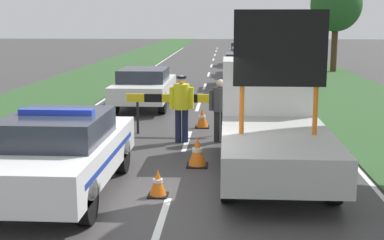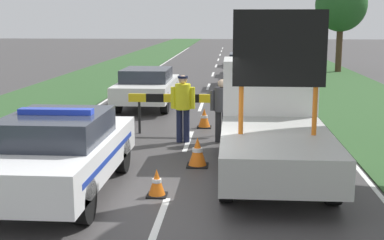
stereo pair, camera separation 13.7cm
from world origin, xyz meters
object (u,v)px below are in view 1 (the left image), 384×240
Objects in this scene: traffic_cone_near_truck at (197,152)px; roadside_tree_near_left at (336,5)px; queued_car_sedan_silver at (247,61)px; traffic_cone_near_police at (202,118)px; queued_car_suv_grey at (242,53)px; queued_car_sedan_black at (243,70)px; police_car at (61,152)px; police_officer at (182,103)px; pedestrian_civilian at (220,105)px; road_barrier at (180,101)px; traffic_cone_centre_front at (158,183)px; queued_car_van_white at (144,86)px; work_truck at (271,119)px.

roadside_tree_near_left is at bearing 71.87° from traffic_cone_near_truck.
traffic_cone_near_truck is 0.14× the size of queued_car_sedan_silver.
queued_car_suv_grey is at bearing 85.28° from traffic_cone_near_police.
police_car is at bearing 76.56° from queued_car_sedan_black.
traffic_cone_near_police is at bearing -123.55° from police_officer.
roadside_tree_near_left is (6.72, 19.58, 3.05)m from pedestrian_civilian.
traffic_cone_near_police is at bearing 91.06° from traffic_cone_near_truck.
queued_car_sedan_silver is (2.47, 16.58, -0.11)m from road_barrier.
police_officer reaches higher than traffic_cone_near_police.
pedestrian_civilian reaches higher than road_barrier.
road_barrier is at bearing -121.28° from traffic_cone_near_police.
traffic_cone_centre_front is 0.09× the size of roadside_tree_near_left.
traffic_cone_centre_front is 0.78× the size of traffic_cone_near_truck.
queued_car_van_white is at bearing -124.42° from roadside_tree_near_left.
queued_car_sedan_black is at bearing 84.14° from traffic_cone_near_truck.
pedestrian_civilian reaches higher than traffic_cone_centre_front.
work_truck is 10.57× the size of traffic_cone_centre_front.
police_car is 5.63m from road_barrier.
queued_car_suv_grey reaches higher than traffic_cone_near_police.
traffic_cone_near_police is 9.82m from queued_car_sedan_black.
traffic_cone_centre_front is (-2.19, -2.00, -0.83)m from work_truck.
queued_car_sedan_black is 0.77× the size of roadside_tree_near_left.
queued_car_sedan_black is (-0.15, 14.03, -0.23)m from work_truck.
roadside_tree_near_left is at bearing -131.90° from police_officer.
queued_car_sedan_black is at bearing 78.07° from police_car.
queued_car_suv_grey is (1.83, 22.14, 0.55)m from traffic_cone_near_police.
road_barrier is 1.00m from police_officer.
police_car is at bearing 81.72° from queued_car_suv_grey.
queued_car_sedan_silver is at bearing -86.70° from work_truck.
work_truck reaches higher than queued_car_suv_grey.
pedestrian_civilian is at bearing -37.30° from road_barrier.
work_truck is 2.71m from pedestrian_civilian.
police_officer reaches higher than pedestrian_civilian.
pedestrian_civilian is 2.57× the size of traffic_cone_near_truck.
roadside_tree_near_left reaches higher than road_barrier.
traffic_cone_near_truck is (0.61, 2.08, 0.07)m from traffic_cone_centre_front.
traffic_cone_centre_front is at bearing 85.27° from queued_car_suv_grey.
queued_car_suv_grey is (-0.06, 6.53, 0.01)m from queued_car_sedan_silver.
traffic_cone_near_truck is (0.08, -4.27, 0.03)m from traffic_cone_near_police.
roadside_tree_near_left is at bearing 72.03° from traffic_cone_centre_front.
police_car is at bearing 79.16° from queued_car_sedan_silver.
road_barrier is 10.86m from queued_car_sedan_black.
queued_car_suv_grey is (0.16, 26.49, -0.25)m from work_truck.
queued_car_sedan_silver is at bearing 83.73° from traffic_cone_centre_front.
work_truck is at bearing 89.64° from queued_car_suv_grey.
police_officer is 5.98m from queued_car_van_white.
traffic_cone_centre_front is 28.60m from queued_car_suv_grey.
traffic_cone_near_police is (0.59, 0.97, -0.65)m from road_barrier.
traffic_cone_near_truck is 0.15× the size of queued_car_sedan_black.
roadside_tree_near_left is at bearing -158.77° from queued_car_sedan_silver.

